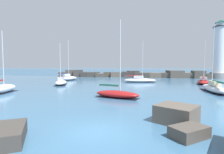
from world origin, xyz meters
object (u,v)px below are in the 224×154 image
Objects in this scene: sailboat_moored_0 at (140,80)px; sailboat_moored_5 at (204,81)px; sailboat_moored_6 at (67,78)px; sailboat_moored_1 at (61,82)px; lighthouse at (220,52)px; sailboat_moored_2 at (117,94)px; sailboat_moored_3 at (213,88)px; sailboat_moored_4 at (2,89)px.

sailboat_moored_0 is 14.11m from sailboat_moored_5.
sailboat_moored_1 is at bearing -71.29° from sailboat_moored_6.
sailboat_moored_2 is at bearing -123.81° from lighthouse.
sailboat_moored_2 is (-26.53, -39.62, -7.77)m from lighthouse.
sailboat_moored_0 reaches higher than sailboat_moored_5.
lighthouse is 2.12× the size of sailboat_moored_1.
sailboat_moored_0 is 0.99× the size of sailboat_moored_3.
sailboat_moored_1 is at bearing 74.68° from sailboat_moored_4.
sailboat_moored_3 is (27.91, -4.89, 0.05)m from sailboat_moored_1.
sailboat_moored_1 is at bearing -150.90° from sailboat_moored_0.
sailboat_moored_6 is at bearing 108.71° from sailboat_moored_1.
sailboat_moored_2 is at bearing -52.39° from sailboat_moored_6.
sailboat_moored_3 is 12.80m from sailboat_moored_5.
sailboat_moored_2 is (14.08, -12.37, -0.10)m from sailboat_moored_1.
sailboat_moored_6 reaches higher than sailboat_moored_0.
sailboat_moored_0 is 18.18m from sailboat_moored_3.
sailboat_moored_5 is at bearing 30.36° from sailboat_moored_4.
sailboat_moored_6 reaches higher than sailboat_moored_2.
lighthouse is 1.91× the size of sailboat_moored_2.
sailboat_moored_0 is at bearing -4.38° from sailboat_moored_6.
sailboat_moored_1 is at bearing 170.06° from sailboat_moored_3.
lighthouse is 49.50m from sailboat_moored_1.
sailboat_moored_0 is 0.91× the size of sailboat_moored_6.
sailboat_moored_4 is 22.50m from sailboat_moored_6.
sailboat_moored_4 is at bearing -105.32° from sailboat_moored_1.
sailboat_moored_4 is 0.84× the size of sailboat_moored_6.
sailboat_moored_3 reaches higher than sailboat_moored_0.
sailboat_moored_0 is at bearing 84.30° from sailboat_moored_2.
lighthouse is at bearing 68.44° from sailboat_moored_3.
sailboat_moored_3 is 1.03× the size of sailboat_moored_5.
sailboat_moored_4 is at bearing 178.62° from sailboat_moored_2.
sailboat_moored_1 is 12.39m from sailboat_moored_4.
sailboat_moored_1 is at bearing -165.74° from sailboat_moored_5.
sailboat_moored_5 is at bearing 51.11° from sailboat_moored_2.
sailboat_moored_6 is (-19.79, 1.52, 0.10)m from sailboat_moored_0.
sailboat_moored_6 is (-44.18, -16.70, -7.57)m from lighthouse.
sailboat_moored_6 is at bearing 153.89° from sailboat_moored_3.
sailboat_moored_2 is 25.77m from sailboat_moored_5.
lighthouse reaches higher than sailboat_moored_3.
sailboat_moored_6 is (-0.30, 22.50, 0.04)m from sailboat_moored_4.
sailboat_moored_6 reaches higher than sailboat_moored_4.
sailboat_moored_2 is at bearing -95.70° from sailboat_moored_0.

